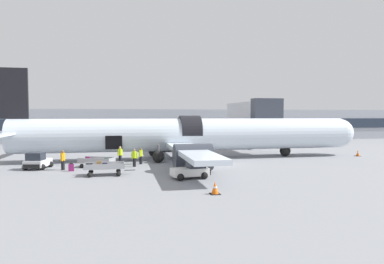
{
  "coord_description": "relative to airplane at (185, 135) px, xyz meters",
  "views": [
    {
      "loc": [
        -8.97,
        -32.6,
        4.96
      ],
      "look_at": [
        -1.72,
        3.0,
        3.14
      ],
      "focal_mm": 32.0,
      "sensor_mm": 36.0,
      "label": 1
    }
  ],
  "objects": [
    {
      "name": "ground_plane",
      "position": [
        2.04,
        -5.25,
        -2.64
      ],
      "size": [
        500.0,
        500.0,
        0.0
      ],
      "primitive_type": "plane",
      "color": "gray"
    },
    {
      "name": "jet_bridge_stub",
      "position": [
        10.89,
        7.25,
        2.62
      ],
      "size": [
        3.74,
        12.95,
        7.02
      ],
      "color": "#4C4C51",
      "rests_on": "ground_plane"
    },
    {
      "name": "terminal_strip",
      "position": [
        2.04,
        30.06,
        0.35
      ],
      "size": [
        106.6,
        11.56,
        5.98
      ],
      "color": "#9EA3AD",
      "rests_on": "ground_plane"
    },
    {
      "name": "baggage_tug_lead",
      "position": [
        -14.64,
        -4.36,
        -1.98
      ],
      "size": [
        2.43,
        2.99,
        1.54
      ],
      "color": "silver",
      "rests_on": "ground_plane"
    },
    {
      "name": "ground_crew_loader_b",
      "position": [
        -12.23,
        -5.51,
        -1.7
      ],
      "size": [
        0.45,
        0.62,
        1.78
      ],
      "color": "black",
      "rests_on": "ground_plane"
    },
    {
      "name": "ground_crew_loader_a",
      "position": [
        -5.15,
        -3.2,
        -1.77
      ],
      "size": [
        0.5,
        0.56,
        1.65
      ],
      "color": "black",
      "rests_on": "ground_plane"
    },
    {
      "name": "baggage_cart_queued",
      "position": [
        -8.42,
        -9.06,
        -2.08
      ],
      "size": [
        4.14,
        2.01,
        1.23
      ],
      "color": "#999BA0",
      "rests_on": "ground_plane"
    },
    {
      "name": "safety_cone_wingtip",
      "position": [
        0.19,
        -7.29,
        -2.3
      ],
      "size": [
        0.6,
        0.6,
        0.73
      ],
      "color": "black",
      "rests_on": "ground_plane"
    },
    {
      "name": "suitcase_on_tarmac_upright",
      "position": [
        -11.41,
        -6.35,
        -2.32
      ],
      "size": [
        0.5,
        0.32,
        0.75
      ],
      "color": "#721951",
      "rests_on": "ground_plane"
    },
    {
      "name": "baggage_cart_loading",
      "position": [
        -9.29,
        -4.46,
        -2.17
      ],
      "size": [
        4.09,
        2.64,
        0.93
      ],
      "color": "#999BA0",
      "rests_on": "ground_plane"
    },
    {
      "name": "airplane",
      "position": [
        0.0,
        0.0,
        0.0
      ],
      "size": [
        41.61,
        32.26,
        9.75
      ],
      "color": "silver",
      "rests_on": "ground_plane"
    },
    {
      "name": "safety_cone_engine_left",
      "position": [
        -1.28,
        -17.35,
        -2.27
      ],
      "size": [
        0.64,
        0.64,
        0.78
      ],
      "color": "black",
      "rests_on": "ground_plane"
    },
    {
      "name": "ground_crew_supervisor",
      "position": [
        -7.19,
        -2.38,
        -1.72
      ],
      "size": [
        0.57,
        0.55,
        1.75
      ],
      "color": "black",
      "rests_on": "ground_plane"
    },
    {
      "name": "ground_crew_driver",
      "position": [
        -5.84,
        -4.8,
        -1.75
      ],
      "size": [
        0.6,
        0.46,
        1.7
      ],
      "color": "black",
      "rests_on": "ground_plane"
    },
    {
      "name": "safety_cone_nose",
      "position": [
        20.87,
        -1.65,
        -2.31
      ],
      "size": [
        0.6,
        0.6,
        0.71
      ],
      "color": "black",
      "rests_on": "ground_plane"
    },
    {
      "name": "baggage_tug_mid",
      "position": [
        -1.68,
        -11.83,
        -2.0
      ],
      "size": [
        3.14,
        2.17,
        1.5
      ],
      "color": "silver",
      "rests_on": "ground_plane"
    }
  ]
}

